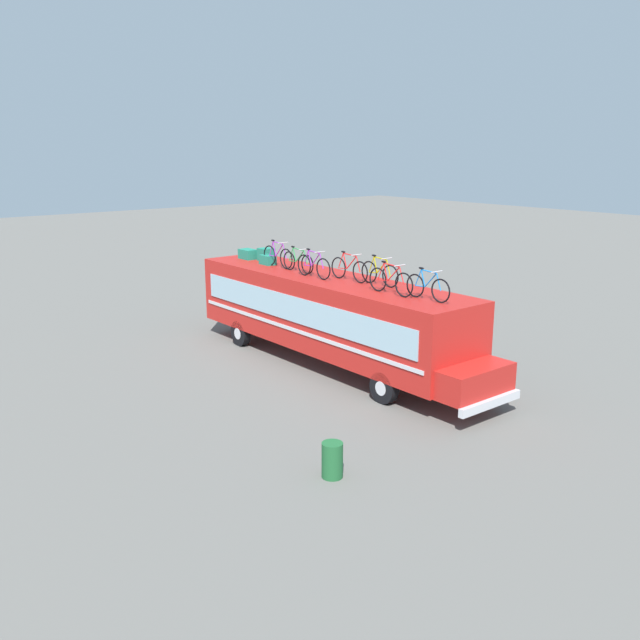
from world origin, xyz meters
The scene contains 13 objects.
ground_plane centered at (0.00, 0.00, 0.00)m, with size 120.00×120.00×0.00m, color #605E59.
bus centered at (0.16, 0.00, 1.80)m, with size 12.91×2.63×3.02m.
luggage_bag_1 centered at (-4.82, 0.01, 3.21)m, with size 0.71×0.47×0.37m, color #1E7F66.
luggage_bag_2 centered at (-4.01, 0.32, 3.26)m, with size 0.51×0.52×0.48m, color #1E7F66.
luggage_bag_3 centered at (-3.24, -0.15, 3.20)m, with size 0.61×0.39×0.35m, color #1E7F66.
rooftop_bicycle_1 centered at (-2.53, -0.19, 3.43)m, with size 1.76×0.44×0.98m.
rooftop_bicycle_2 centered at (-1.31, -0.20, 3.39)m, with size 1.70×0.44×0.88m.
rooftop_bicycle_3 centered at (-0.13, -0.45, 3.42)m, with size 1.73×0.44×0.95m.
rooftop_bicycle_4 centered at (1.01, 0.11, 3.42)m, with size 1.77×0.44×0.94m.
rooftop_bicycle_5 centered at (2.18, 0.36, 3.41)m, with size 1.66×0.44×0.94m.
rooftop_bicycle_6 centered at (3.36, -0.33, 3.42)m, with size 1.81×0.44×0.96m.
rooftop_bicycle_7 centered at (4.59, -0.07, 3.40)m, with size 1.65×0.44×0.91m.
trash_bin centered at (6.62, -5.28, 0.41)m, with size 0.49×0.49×0.83m, color #1E592D.
Camera 1 is at (17.47, -14.40, 7.24)m, focal length 38.52 mm.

